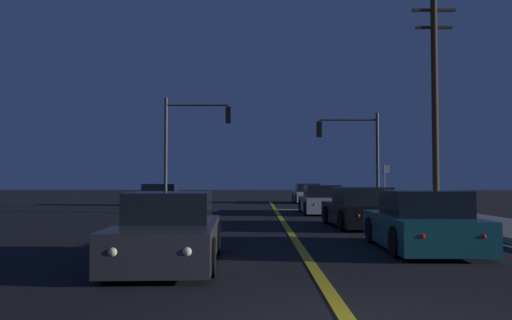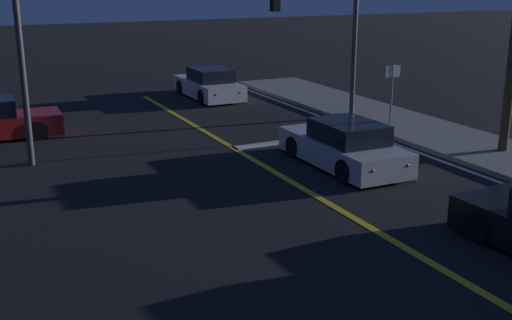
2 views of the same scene
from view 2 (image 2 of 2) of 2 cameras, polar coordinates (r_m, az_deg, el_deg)
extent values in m
cube|color=gold|center=(12.05, 19.16, -10.88)|extent=(0.20, 41.02, 0.01)
cube|color=silver|center=(21.48, 4.36, 1.84)|extent=(5.21, 0.50, 0.01)
cylinder|color=black|center=(13.97, 19.18, -5.68)|extent=(0.25, 0.65, 0.64)
sphere|color=#FFF4CC|center=(14.58, 17.90, -3.81)|extent=(0.18, 0.18, 0.18)
sphere|color=#FFF4CC|center=(15.41, 20.90, -3.03)|extent=(0.18, 0.18, 0.18)
cube|color=silver|center=(28.89, -4.25, 6.44)|extent=(1.78, 4.42, 0.68)
cube|color=black|center=(28.56, -4.07, 7.54)|extent=(1.53, 2.03, 0.60)
cylinder|color=black|center=(29.90, -6.71, 6.47)|extent=(0.22, 0.64, 0.64)
cylinder|color=black|center=(30.47, -3.74, 6.72)|extent=(0.22, 0.64, 0.64)
cylinder|color=black|center=(27.36, -4.80, 5.62)|extent=(0.22, 0.64, 0.64)
cylinder|color=black|center=(27.99, -1.61, 5.91)|extent=(0.22, 0.64, 0.64)
sphere|color=#FFF4CC|center=(30.68, -6.71, 7.09)|extent=(0.18, 0.18, 0.18)
sphere|color=#FFF4CC|center=(31.06, -4.77, 7.25)|extent=(0.18, 0.18, 0.18)
sphere|color=red|center=(26.70, -3.63, 5.82)|extent=(0.14, 0.14, 0.14)
sphere|color=red|center=(27.13, -1.46, 6.01)|extent=(0.14, 0.14, 0.14)
cylinder|color=black|center=(24.07, -19.17, 3.31)|extent=(0.65, 0.25, 0.64)
cylinder|color=black|center=(22.51, -18.82, 2.50)|extent=(0.65, 0.25, 0.64)
sphere|color=#FFF4CC|center=(23.83, -17.31, 3.85)|extent=(0.18, 0.18, 0.18)
sphere|color=#FFF4CC|center=(22.79, -16.99, 3.34)|extent=(0.18, 0.18, 0.18)
cube|color=#B2B5BA|center=(18.56, 7.72, 0.83)|extent=(1.81, 4.47, 0.68)
cube|color=black|center=(18.20, 8.25, 2.45)|extent=(1.55, 2.06, 0.60)
cylinder|color=black|center=(19.31, 3.37, 1.18)|extent=(0.22, 0.64, 0.64)
cylinder|color=black|center=(20.16, 7.56, 1.71)|extent=(0.22, 0.64, 0.64)
cylinder|color=black|center=(17.04, 7.87, -1.00)|extent=(0.22, 0.64, 0.64)
cylinder|color=black|center=(17.99, 12.36, -0.30)|extent=(0.22, 0.64, 0.64)
sphere|color=#FFF4CC|center=(20.06, 2.99, 2.35)|extent=(0.18, 0.18, 0.18)
sphere|color=#FFF4CC|center=(20.61, 5.73, 2.66)|extent=(0.18, 0.18, 0.18)
sphere|color=red|center=(16.51, 10.24, -0.94)|extent=(0.14, 0.14, 0.14)
sphere|color=red|center=(17.17, 13.27, -0.45)|extent=(0.14, 0.14, 0.14)
cylinder|color=#38383D|center=(24.71, 8.74, 10.02)|extent=(0.18, 0.18, 5.47)
sphere|color=#0A3814|center=(22.87, 1.71, 13.53)|extent=(0.22, 0.22, 0.22)
cylinder|color=#38383D|center=(19.10, -20.16, 8.47)|extent=(0.18, 0.18, 6.13)
cylinder|color=slate|center=(22.52, 11.95, 5.33)|extent=(0.06, 0.06, 2.41)
cube|color=white|center=(22.36, 12.10, 7.73)|extent=(0.56, 0.07, 0.40)
camera|label=1|loc=(12.60, 113.89, -24.56)|focal=36.67mm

